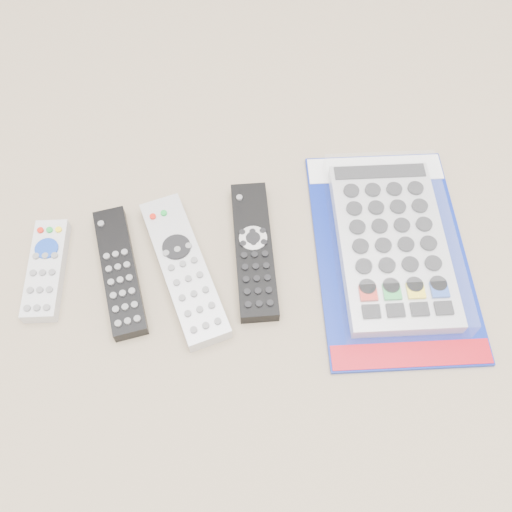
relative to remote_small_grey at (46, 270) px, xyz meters
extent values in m
plane|color=gray|center=(0.24, -0.04, -0.01)|extent=(5.00, 5.00, 0.00)
cube|color=#BBBBBE|center=(0.00, 0.00, 0.00)|extent=(0.07, 0.15, 0.02)
cylinder|color=#163CAC|center=(0.00, 0.03, 0.01)|extent=(0.04, 0.04, 0.00)
cube|color=black|center=(0.10, -0.02, 0.00)|extent=(0.05, 0.20, 0.02)
cube|color=#B5B6BA|center=(0.18, -0.04, 0.00)|extent=(0.09, 0.23, 0.02)
cylinder|color=black|center=(0.18, -0.01, 0.01)|extent=(0.04, 0.04, 0.00)
cube|color=black|center=(0.28, -0.03, 0.00)|extent=(0.08, 0.22, 0.02)
cylinder|color=silver|center=(0.28, -0.02, 0.01)|extent=(0.04, 0.04, 0.00)
cube|color=navy|center=(0.47, -0.07, -0.01)|extent=(0.26, 0.37, 0.01)
cube|color=white|center=(0.49, 0.07, 0.00)|extent=(0.21, 0.08, 0.00)
cube|color=#AE0C19|center=(0.44, -0.22, 0.00)|extent=(0.20, 0.07, 0.00)
cube|color=#B5B6BA|center=(0.47, -0.07, 0.01)|extent=(0.19, 0.28, 0.02)
cube|color=white|center=(0.47, -0.07, 0.01)|extent=(0.21, 0.30, 0.04)
camera|label=1|loc=(0.19, -0.42, 0.68)|focal=40.00mm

